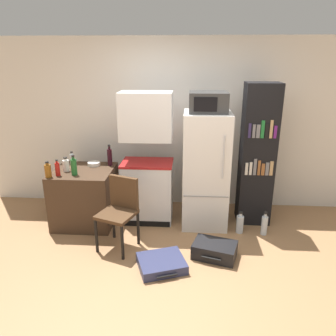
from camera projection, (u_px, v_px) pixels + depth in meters
name	position (u px, v px, depth m)	size (l,w,h in m)	color
ground_plane	(172.00, 280.00, 3.46)	(24.00, 24.00, 0.00)	#A3754C
wall_back	(193.00, 125.00, 4.92)	(6.40, 0.10, 2.51)	white
side_table	(85.00, 196.00, 4.56)	(0.80, 0.77, 0.78)	#422D1E
kitchen_hutch	(147.00, 164.00, 4.50)	(0.70, 0.48, 1.81)	white
refrigerator	(206.00, 170.00, 4.40)	(0.61, 0.62, 1.57)	white
microwave	(208.00, 102.00, 4.11)	(0.48, 0.42, 0.25)	#333333
bookshelf	(257.00, 156.00, 4.42)	(0.44, 0.36, 1.93)	black
bottle_green_tall	(74.00, 167.00, 4.22)	(0.08, 0.08, 0.27)	#1E6028
bottle_clear_short	(72.00, 159.00, 4.66)	(0.07, 0.07, 0.18)	silver
bottle_milk_white	(66.00, 165.00, 4.38)	(0.09, 0.09, 0.19)	white
bottle_ketchup_red	(57.00, 169.00, 4.20)	(0.06, 0.06, 0.22)	#AD1914
bottle_wine_dark	(110.00, 157.00, 4.59)	(0.07, 0.07, 0.30)	black
bottle_amber_beer	(48.00, 171.00, 4.15)	(0.08, 0.08, 0.21)	brown
bowl	(94.00, 164.00, 4.62)	(0.17, 0.17, 0.05)	silver
chair	(120.00, 206.00, 3.95)	(0.52, 0.52, 0.87)	black
suitcase_large_flat	(215.00, 250.00, 3.84)	(0.56, 0.45, 0.18)	black
suitcase_small_flat	(162.00, 263.00, 3.64)	(0.61, 0.57, 0.11)	navy
water_bottle_front	(240.00, 224.00, 4.35)	(0.10, 0.10, 0.31)	silver
water_bottle_middle	(264.00, 225.00, 4.30)	(0.08, 0.08, 0.33)	silver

